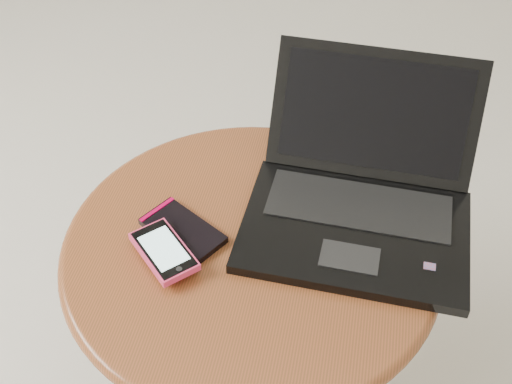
# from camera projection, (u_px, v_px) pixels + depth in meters

# --- Properties ---
(table) EXTENTS (0.56, 0.56, 0.45)m
(table) POSITION_uv_depth(u_px,v_px,m) (251.00, 282.00, 1.04)
(table) COLOR #5C3015
(table) RESTS_ON ground
(laptop) EXTENTS (0.34, 0.35, 0.19)m
(laptop) POSITION_uv_depth(u_px,v_px,m) (360.00, 196.00, 0.99)
(laptop) COLOR black
(laptop) RESTS_ON table
(phone_black) EXTENTS (0.14, 0.12, 0.01)m
(phone_black) POSITION_uv_depth(u_px,v_px,m) (183.00, 230.00, 0.98)
(phone_black) COLOR black
(phone_black) RESTS_ON table
(phone_pink) EXTENTS (0.12, 0.12, 0.01)m
(phone_pink) POSITION_uv_depth(u_px,v_px,m) (164.00, 251.00, 0.93)
(phone_pink) COLOR #FF396C
(phone_pink) RESTS_ON phone_black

